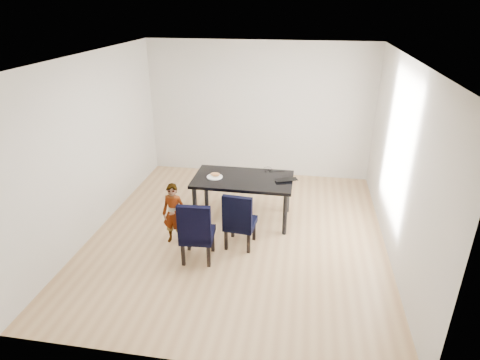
% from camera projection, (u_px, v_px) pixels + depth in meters
% --- Properties ---
extents(floor, '(4.50, 5.00, 0.01)m').
position_uv_depth(floor, '(238.00, 234.00, 6.34)').
color(floor, tan).
rests_on(floor, ground).
extents(ceiling, '(4.50, 5.00, 0.01)m').
position_uv_depth(ceiling, '(237.00, 57.00, 5.22)').
color(ceiling, white).
rests_on(ceiling, wall_back).
extents(wall_back, '(4.50, 0.01, 2.70)m').
position_uv_depth(wall_back, '(259.00, 111.00, 8.03)').
color(wall_back, silver).
rests_on(wall_back, ground).
extents(wall_front, '(4.50, 0.01, 2.70)m').
position_uv_depth(wall_front, '(190.00, 253.00, 3.53)').
color(wall_front, white).
rests_on(wall_front, ground).
extents(wall_left, '(0.01, 5.00, 2.70)m').
position_uv_depth(wall_left, '(92.00, 146.00, 6.12)').
color(wall_left, white).
rests_on(wall_left, ground).
extents(wall_right, '(0.01, 5.00, 2.70)m').
position_uv_depth(wall_right, '(401.00, 164.00, 5.44)').
color(wall_right, beige).
rests_on(wall_right, ground).
extents(dining_table, '(1.60, 0.90, 0.75)m').
position_uv_depth(dining_table, '(243.00, 199.00, 6.63)').
color(dining_table, black).
rests_on(dining_table, floor).
extents(chair_left, '(0.48, 0.50, 0.93)m').
position_uv_depth(chair_left, '(197.00, 230.00, 5.57)').
color(chair_left, black).
rests_on(chair_left, floor).
extents(chair_right, '(0.47, 0.48, 0.89)m').
position_uv_depth(chair_right, '(240.00, 219.00, 5.89)').
color(chair_right, black).
rests_on(chair_right, floor).
extents(child, '(0.36, 0.25, 0.96)m').
position_uv_depth(child, '(174.00, 214.00, 5.95)').
color(child, orange).
rests_on(child, floor).
extents(plate, '(0.33, 0.33, 0.01)m').
position_uv_depth(plate, '(215.00, 177.00, 6.51)').
color(plate, white).
rests_on(plate, dining_table).
extents(sandwich, '(0.17, 0.09, 0.06)m').
position_uv_depth(sandwich, '(215.00, 174.00, 6.50)').
color(sandwich, '#CC8749').
rests_on(sandwich, plate).
extents(laptop, '(0.41, 0.34, 0.03)m').
position_uv_depth(laptop, '(285.00, 179.00, 6.41)').
color(laptop, black).
rests_on(laptop, dining_table).
extents(cable_tangle, '(0.14, 0.14, 0.01)m').
position_uv_depth(cable_tangle, '(269.00, 171.00, 6.73)').
color(cable_tangle, black).
rests_on(cable_tangle, dining_table).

